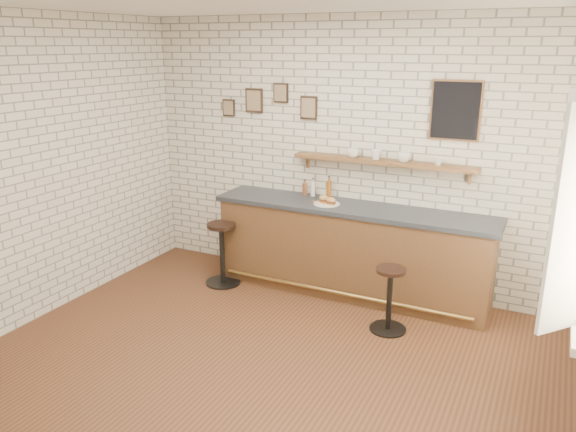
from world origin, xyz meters
name	(u,v)px	position (x,y,z in m)	size (l,w,h in m)	color
ground	(267,362)	(0.00, 0.00, 0.00)	(5.00, 5.00, 0.00)	#57331E
bar_counter	(351,250)	(0.15, 1.70, 0.51)	(3.10, 0.65, 1.01)	brown
sandwich_plate	(327,204)	(-0.13, 1.65, 1.02)	(0.28, 0.28, 0.01)	white
ciabatta_sandwich	(328,200)	(-0.12, 1.65, 1.06)	(0.23, 0.16, 0.07)	tan
potato_chips	(325,203)	(-0.14, 1.64, 1.02)	(0.26, 0.18, 0.00)	#E8A651
bitters_bottle_brown	(305,189)	(-0.50, 1.90, 1.09)	(0.06, 0.06, 0.19)	brown
bitters_bottle_white	(313,189)	(-0.40, 1.90, 1.09)	(0.05, 0.05, 0.21)	silver
bitters_bottle_amber	(329,189)	(-0.21, 1.90, 1.11)	(0.06, 0.06, 0.25)	#904C17
condiment_bottle_yellow	(328,192)	(-0.21, 1.90, 1.08)	(0.05, 0.05, 0.17)	yellow
bar_stool_left	(222,252)	(-1.26, 1.28, 0.39)	(0.41, 0.41, 0.73)	black
bar_stool_right	(389,297)	(0.79, 1.04, 0.35)	(0.36, 0.36, 0.65)	black
wall_shelf	(382,162)	(0.40, 1.90, 1.48)	(2.00, 0.18, 0.18)	brown
shelf_cup_a	(353,153)	(0.07, 1.90, 1.55)	(0.12, 0.12, 0.10)	white
shelf_cup_b	(376,155)	(0.33, 1.90, 1.55)	(0.11, 0.11, 0.10)	white
shelf_cup_c	(404,157)	(0.63, 1.90, 1.55)	(0.13, 0.13, 0.10)	white
shelf_cup_d	(438,161)	(0.98, 1.90, 1.54)	(0.09, 0.09, 0.08)	white
back_wall_decor	(371,107)	(0.23, 1.98, 2.05)	(2.96, 0.02, 0.56)	black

